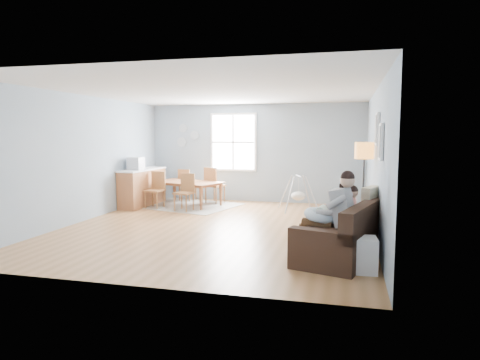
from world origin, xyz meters
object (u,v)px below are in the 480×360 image
(father, at_px, (332,212))
(counter, at_px, (143,187))
(toddler, at_px, (346,207))
(chair_se, at_px, (186,190))
(sofa, at_px, (346,237))
(floor_lamp, at_px, (364,158))
(chair_ne, at_px, (213,183))
(chair_sw, at_px, (156,187))
(storage_cube, at_px, (360,255))
(chair_nw, at_px, (186,183))
(monitor, at_px, (136,164))
(dining_table, at_px, (186,194))
(baby_swing, at_px, (298,195))

(father, height_order, counter, father)
(toddler, bearing_deg, chair_se, 142.63)
(sofa, distance_m, floor_lamp, 1.96)
(sofa, relative_size, counter, 1.29)
(toddler, bearing_deg, father, -112.65)
(father, relative_size, chair_ne, 1.36)
(floor_lamp, distance_m, chair_ne, 4.78)
(chair_sw, relative_size, counter, 0.52)
(storage_cube, distance_m, chair_nw, 7.02)
(toddler, distance_m, chair_se, 4.81)
(toddler, relative_size, counter, 0.49)
(sofa, xyz_separation_m, storage_cube, (0.18, -0.74, -0.06))
(sofa, xyz_separation_m, monitor, (-5.21, 3.24, 0.83))
(dining_table, height_order, chair_se, chair_se)
(chair_ne, bearing_deg, father, -54.29)
(monitor, bearing_deg, storage_cube, -36.37)
(sofa, distance_m, baby_swing, 3.90)
(toddler, distance_m, dining_table, 5.49)
(sofa, distance_m, chair_ne, 5.59)
(chair_se, height_order, chair_ne, chair_ne)
(chair_sw, relative_size, chair_nw, 1.02)
(dining_table, xyz_separation_m, monitor, (-1.10, -0.62, 0.81))
(storage_cube, bearing_deg, sofa, 103.88)
(father, distance_m, chair_sw, 5.79)
(chair_ne, bearing_deg, chair_sw, -141.10)
(toddler, height_order, chair_ne, toddler)
(chair_sw, distance_m, chair_nw, 1.26)
(chair_sw, height_order, baby_swing, chair_sw)
(floor_lamp, distance_m, baby_swing, 2.78)
(storage_cube, height_order, chair_sw, chair_sw)
(chair_se, bearing_deg, storage_cube, -43.92)
(storage_cube, relative_size, chair_se, 0.52)
(chair_ne, bearing_deg, toddler, -49.70)
(chair_sw, bearing_deg, chair_ne, 38.90)
(father, distance_m, floor_lamp, 2.03)
(storage_cube, distance_m, chair_sw, 6.41)
(father, relative_size, chair_sw, 1.45)
(chair_nw, bearing_deg, counter, -128.92)
(toddler, height_order, storage_cube, toddler)
(floor_lamp, relative_size, dining_table, 0.95)
(chair_ne, bearing_deg, storage_cube, -53.94)
(chair_nw, xyz_separation_m, counter, (-0.82, -1.02, -0.02))
(sofa, height_order, baby_swing, baby_swing)
(sofa, bearing_deg, floor_lamp, 79.59)
(father, distance_m, dining_table, 5.68)
(sofa, bearing_deg, counter, 145.61)
(chair_nw, bearing_deg, dining_table, -69.11)
(father, xyz_separation_m, dining_table, (-3.90, 4.11, -0.40))
(chair_se, height_order, baby_swing, chair_se)
(sofa, xyz_separation_m, father, (-0.21, -0.25, 0.42))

